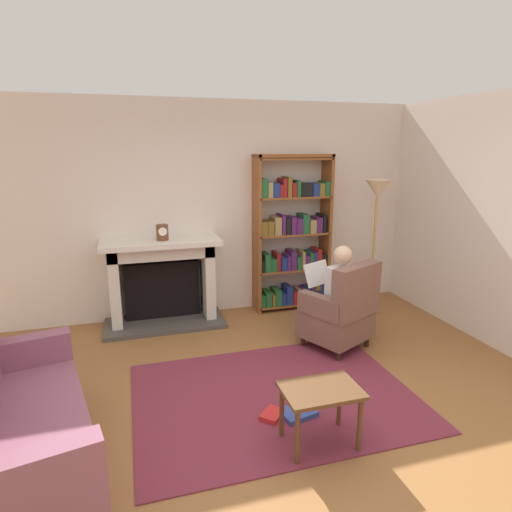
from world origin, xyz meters
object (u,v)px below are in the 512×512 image
(bookshelf, at_px, (292,236))
(armchair_reading, at_px, (341,311))
(fireplace, at_px, (162,278))
(seated_reader, at_px, (333,291))
(mantel_clock, at_px, (162,232))
(floor_lamp, at_px, (377,201))
(side_table, at_px, (321,397))
(sofa_floral, at_px, (21,428))

(bookshelf, bearing_deg, armchair_reading, -87.53)
(fireplace, relative_size, seated_reader, 1.26)
(mantel_clock, distance_m, bookshelf, 1.70)
(floor_lamp, bearing_deg, mantel_clock, 172.67)
(fireplace, distance_m, side_table, 2.83)
(fireplace, xyz_separation_m, bookshelf, (1.71, 0.03, 0.42))
(armchair_reading, xyz_separation_m, sofa_floral, (-2.89, -1.06, -0.10))
(sofa_floral, relative_size, side_table, 3.24)
(fireplace, distance_m, floor_lamp, 2.83)
(side_table, bearing_deg, armchair_reading, 57.58)
(armchair_reading, distance_m, sofa_floral, 3.08)
(seated_reader, bearing_deg, sofa_floral, -3.71)
(floor_lamp, bearing_deg, sofa_floral, -153.02)
(side_table, height_order, floor_lamp, floor_lamp)
(sofa_floral, height_order, floor_lamp, floor_lamp)
(seated_reader, relative_size, floor_lamp, 0.66)
(bookshelf, distance_m, armchair_reading, 1.45)
(fireplace, distance_m, sofa_floral, 2.63)
(mantel_clock, xyz_separation_m, seated_reader, (1.69, -1.09, -0.54))
(bookshelf, xyz_separation_m, sofa_floral, (-2.84, -2.39, -0.67))
(mantel_clock, relative_size, side_table, 0.33)
(mantel_clock, height_order, floor_lamp, floor_lamp)
(mantel_clock, relative_size, bookshelf, 0.09)
(bookshelf, bearing_deg, seated_reader, -89.72)
(fireplace, height_order, mantel_clock, mantel_clock)
(seated_reader, xyz_separation_m, floor_lamp, (0.93, 0.75, 0.85))
(armchair_reading, relative_size, sofa_floral, 0.53)
(fireplace, bearing_deg, side_table, -71.69)
(mantel_clock, relative_size, armchair_reading, 0.19)
(armchair_reading, bearing_deg, seated_reader, -90.00)
(seated_reader, xyz_separation_m, sofa_floral, (-2.84, -1.17, -0.30))
(mantel_clock, distance_m, seated_reader, 2.08)
(bookshelf, bearing_deg, sofa_floral, -139.84)
(seated_reader, bearing_deg, fireplace, -60.84)
(fireplace, bearing_deg, seated_reader, -34.83)
(mantel_clock, distance_m, floor_lamp, 2.66)
(bookshelf, bearing_deg, floor_lamp, -26.78)
(bookshelf, height_order, seated_reader, bookshelf)
(seated_reader, height_order, side_table, seated_reader)
(side_table, bearing_deg, sofa_floral, 170.89)
(side_table, relative_size, floor_lamp, 0.32)
(seated_reader, distance_m, sofa_floral, 3.09)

